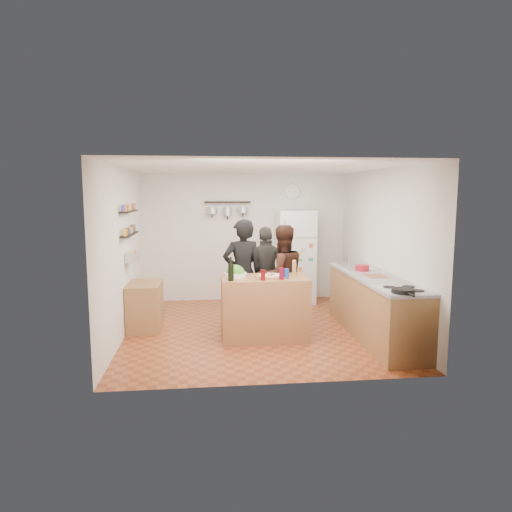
{
  "coord_description": "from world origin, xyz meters",
  "views": [
    {
      "loc": [
        -0.77,
        -6.91,
        2.12
      ],
      "look_at": [
        0.0,
        0.1,
        1.15
      ],
      "focal_mm": 32.0,
      "sensor_mm": 36.0,
      "label": 1
    }
  ],
  "objects": [
    {
      "name": "person_back",
      "position": [
        0.23,
        0.55,
        0.79
      ],
      "size": [
        0.94,
        0.44,
        1.58
      ],
      "primitive_type": "imported",
      "rotation": [
        0.0,
        0.0,
        3.2
      ],
      "color": "#2C2927",
      "rests_on": "floor"
    },
    {
      "name": "prep_island",
      "position": [
        0.07,
        -0.43,
        0.46
      ],
      "size": [
        1.25,
        0.72,
        0.91
      ],
      "primitive_type": "cube",
      "color": "#915F35",
      "rests_on": "floor"
    },
    {
      "name": "wine_glass_far",
      "position": [
        0.29,
        -0.63,
        0.99
      ],
      "size": [
        0.07,
        0.07,
        0.17
      ],
      "primitive_type": "cylinder",
      "color": "#5A071E",
      "rests_on": "prep_island"
    },
    {
      "name": "side_table",
      "position": [
        -1.74,
        0.23,
        0.36
      ],
      "size": [
        0.5,
        0.8,
        0.73
      ],
      "primitive_type": "cube",
      "color": "#97693F",
      "rests_on": "floor"
    },
    {
      "name": "pot_rack",
      "position": [
        -0.35,
        2.0,
        1.95
      ],
      "size": [
        0.9,
        0.04,
        0.04
      ],
      "primitive_type": "cube",
      "color": "black",
      "rests_on": "back_wall"
    },
    {
      "name": "spice_shelf_lower",
      "position": [
        -1.93,
        0.2,
        1.5
      ],
      "size": [
        0.12,
        1.0,
        0.02
      ],
      "primitive_type": "cube",
      "color": "black",
      "rests_on": "left_wall"
    },
    {
      "name": "wine_glass_near",
      "position": [
        0.02,
        -0.67,
        0.99
      ],
      "size": [
        0.06,
        0.06,
        0.15
      ],
      "primitive_type": "cylinder",
      "color": "#56070D",
      "rests_on": "prep_island"
    },
    {
      "name": "produce_basket",
      "position": [
        -1.9,
        0.2,
        1.15
      ],
      "size": [
        0.18,
        0.35,
        0.14
      ],
      "primitive_type": "cube",
      "color": "silver",
      "rests_on": "left_wall"
    },
    {
      "name": "cutting_board",
      "position": [
        1.7,
        -0.58,
        0.91
      ],
      "size": [
        0.3,
        0.4,
        0.02
      ],
      "primitive_type": "cube",
      "color": "brown",
      "rests_on": "counter_run"
    },
    {
      "name": "counter_run",
      "position": [
        1.7,
        -0.55,
        0.45
      ],
      "size": [
        0.63,
        2.63,
        0.9
      ],
      "primitive_type": "cube",
      "color": "#9E7042",
      "rests_on": "floor"
    },
    {
      "name": "wine_bottle",
      "position": [
        -0.43,
        -0.65,
        1.03
      ],
      "size": [
        0.08,
        0.08,
        0.25
      ],
      "primitive_type": "cylinder",
      "color": "black",
      "rests_on": "prep_island"
    },
    {
      "name": "stove_top",
      "position": [
        1.7,
        -1.5,
        0.91
      ],
      "size": [
        0.6,
        0.62,
        0.02
      ],
      "primitive_type": "cube",
      "color": "white",
      "rests_on": "counter_run"
    },
    {
      "name": "red_bowl",
      "position": [
        1.65,
        -0.1,
        0.96
      ],
      "size": [
        0.22,
        0.22,
        0.09
      ],
      "primitive_type": "cylinder",
      "color": "#A41222",
      "rests_on": "counter_run"
    },
    {
      "name": "spice_shelf_upper",
      "position": [
        -1.93,
        0.2,
        1.85
      ],
      "size": [
        0.12,
        1.0,
        0.02
      ],
      "primitive_type": "cube",
      "color": "black",
      "rests_on": "left_wall"
    },
    {
      "name": "pepper_mill",
      "position": [
        0.52,
        -0.38,
        1.01
      ],
      "size": [
        0.06,
        0.06,
        0.19
      ],
      "primitive_type": "cylinder",
      "color": "#A37E44",
      "rests_on": "prep_island"
    },
    {
      "name": "pizza",
      "position": [
        0.15,
        -0.45,
        0.94
      ],
      "size": [
        0.34,
        0.34,
        0.02
      ],
      "primitive_type": "cylinder",
      "color": "#D3B58B",
      "rests_on": "pizza_board"
    },
    {
      "name": "room_shell",
      "position": [
        0.0,
        0.39,
        1.25
      ],
      "size": [
        4.2,
        4.2,
        4.2
      ],
      "color": "brown",
      "rests_on": "ground"
    },
    {
      "name": "person_left",
      "position": [
        -0.21,
        0.16,
        0.86
      ],
      "size": [
        0.69,
        0.5,
        1.73
      ],
      "primitive_type": "imported",
      "rotation": [
        0.0,
        0.0,
        3.29
      ],
      "color": "black",
      "rests_on": "floor"
    },
    {
      "name": "wall_clock",
      "position": [
        0.95,
        2.08,
        2.15
      ],
      "size": [
        0.3,
        0.03,
        0.3
      ],
      "primitive_type": "cylinder",
      "rotation": [
        1.57,
        0.0,
        0.0
      ],
      "color": "silver",
      "rests_on": "back_wall"
    },
    {
      "name": "salt_canister",
      "position": [
        0.37,
        -0.55,
        0.98
      ],
      "size": [
        0.08,
        0.08,
        0.14
      ],
      "primitive_type": "cylinder",
      "color": "navy",
      "rests_on": "prep_island"
    },
    {
      "name": "pizza_board",
      "position": [
        0.15,
        -0.45,
        0.92
      ],
      "size": [
        0.42,
        0.34,
        0.02
      ],
      "primitive_type": "cube",
      "color": "brown",
      "rests_on": "prep_island"
    },
    {
      "name": "sink",
      "position": [
        1.7,
        0.3,
        0.92
      ],
      "size": [
        0.5,
        0.8,
        0.03
      ],
      "primitive_type": "cube",
      "color": "silver",
      "rests_on": "counter_run"
    },
    {
      "name": "fridge",
      "position": [
        0.95,
        1.75,
        0.9
      ],
      "size": [
        0.7,
        0.68,
        1.8
      ],
      "primitive_type": "cube",
      "color": "white",
      "rests_on": "floor"
    },
    {
      "name": "salad_bowl",
      "position": [
        -0.35,
        -0.38,
        0.94
      ],
      "size": [
        0.33,
        0.33,
        0.07
      ],
      "primitive_type": "cylinder",
      "color": "white",
      "rests_on": "prep_island"
    },
    {
      "name": "skillet",
      "position": [
        1.6,
        -1.72,
        0.95
      ],
      "size": [
        0.28,
        0.28,
        0.05
      ],
      "primitive_type": "cylinder",
      "color": "black",
      "rests_on": "stove_top"
    },
    {
      "name": "person_center",
      "position": [
        0.42,
        0.15,
        0.81
      ],
      "size": [
        0.92,
        0.8,
        1.63
      ],
      "primitive_type": "imported",
      "rotation": [
        0.0,
        0.0,
        3.4
      ],
      "color": "black",
      "rests_on": "floor"
    }
  ]
}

